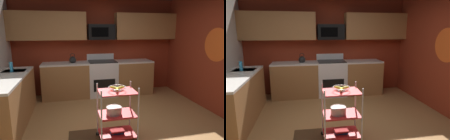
% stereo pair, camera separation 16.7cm
% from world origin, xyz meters
% --- Properties ---
extents(floor, '(4.40, 4.80, 0.04)m').
position_xyz_m(floor, '(0.00, 0.00, -0.02)').
color(floor, '#A87542').
rests_on(floor, ground).
extents(wall_back, '(4.52, 0.06, 2.60)m').
position_xyz_m(wall_back, '(0.00, 2.43, 1.30)').
color(wall_back, maroon).
rests_on(wall_back, ground).
extents(wall_flower_decal, '(0.00, 0.69, 0.69)m').
position_xyz_m(wall_flower_decal, '(2.20, 0.47, 1.45)').
color(wall_flower_decal, '#E5591E').
extents(counter_run, '(3.67, 2.64, 0.92)m').
position_xyz_m(counter_run, '(-0.79, 1.56, 0.46)').
color(counter_run, '#9E6B3D').
rests_on(counter_run, ground).
extents(oven_range, '(0.76, 0.65, 1.10)m').
position_xyz_m(oven_range, '(0.09, 2.10, 0.48)').
color(oven_range, white).
rests_on(oven_range, ground).
extents(upper_cabinets, '(4.40, 0.33, 0.70)m').
position_xyz_m(upper_cabinets, '(-0.02, 2.23, 1.85)').
color(upper_cabinets, '#9E6B3D').
extents(microwave, '(0.70, 0.39, 0.40)m').
position_xyz_m(microwave, '(0.09, 2.21, 1.70)').
color(microwave, black).
extents(rolling_cart, '(0.63, 0.42, 0.91)m').
position_xyz_m(rolling_cart, '(-0.08, -0.19, 0.45)').
color(rolling_cart, silver).
rests_on(rolling_cart, ground).
extents(fruit_bowl, '(0.27, 0.27, 0.07)m').
position_xyz_m(fruit_bowl, '(-0.08, -0.19, 0.88)').
color(fruit_bowl, silver).
rests_on(fruit_bowl, rolling_cart).
extents(mixing_bowl_large, '(0.25, 0.25, 0.11)m').
position_xyz_m(mixing_bowl_large, '(-0.13, -0.19, 0.52)').
color(mixing_bowl_large, silver).
rests_on(mixing_bowl_large, rolling_cart).
extents(book_stack, '(0.23, 0.19, 0.05)m').
position_xyz_m(book_stack, '(-0.08, -0.19, 0.16)').
color(book_stack, '#1E4C8C').
rests_on(book_stack, rolling_cart).
extents(kettle, '(0.21, 0.18, 0.26)m').
position_xyz_m(kettle, '(-0.68, 2.10, 1.00)').
color(kettle, black).
rests_on(kettle, counter_run).
extents(dish_soap_bottle, '(0.06, 0.06, 0.20)m').
position_xyz_m(dish_soap_bottle, '(-1.92, 1.23, 1.02)').
color(dish_soap_bottle, '#2D8CBF').
rests_on(dish_soap_bottle, counter_run).
extents(floor_rug, '(1.12, 0.73, 0.01)m').
position_xyz_m(floor_rug, '(-0.30, -0.13, 0.01)').
color(floor_rug, '#472D19').
rests_on(floor_rug, ground).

